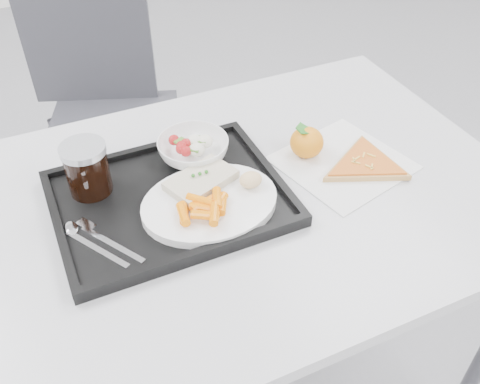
{
  "coord_description": "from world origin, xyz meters",
  "views": [
    {
      "loc": [
        -0.31,
        -0.45,
        1.47
      ],
      "look_at": [
        0.02,
        0.28,
        0.77
      ],
      "focal_mm": 40.0,
      "sensor_mm": 36.0,
      "label": 1
    }
  ],
  "objects_px": {
    "tray": "(170,200)",
    "dinner_plate": "(210,203)",
    "table": "(229,219)",
    "pizza_slice": "(365,164)",
    "chair": "(103,96)",
    "salad_bowl": "(193,149)",
    "cola_glass": "(87,168)",
    "tangerine": "(307,142)"
  },
  "relations": [
    {
      "from": "tray",
      "to": "dinner_plate",
      "type": "xyz_separation_m",
      "value": [
        0.06,
        -0.06,
        0.02
      ]
    },
    {
      "from": "table",
      "to": "pizza_slice",
      "type": "relative_size",
      "value": 5.05
    },
    {
      "from": "chair",
      "to": "salad_bowl",
      "type": "relative_size",
      "value": 6.11
    },
    {
      "from": "tray",
      "to": "cola_glass",
      "type": "height_order",
      "value": "cola_glass"
    },
    {
      "from": "tray",
      "to": "tangerine",
      "type": "xyz_separation_m",
      "value": [
        0.33,
        0.02,
        0.03
      ]
    },
    {
      "from": "tangerine",
      "to": "pizza_slice",
      "type": "xyz_separation_m",
      "value": [
        0.09,
        -0.09,
        -0.02
      ]
    },
    {
      "from": "salad_bowl",
      "to": "cola_glass",
      "type": "relative_size",
      "value": 1.41
    },
    {
      "from": "cola_glass",
      "to": "pizza_slice",
      "type": "height_order",
      "value": "cola_glass"
    },
    {
      "from": "salad_bowl",
      "to": "cola_glass",
      "type": "bearing_deg",
      "value": -177.07
    },
    {
      "from": "table",
      "to": "cola_glass",
      "type": "xyz_separation_m",
      "value": [
        -0.25,
        0.12,
        0.14
      ]
    },
    {
      "from": "tray",
      "to": "pizza_slice",
      "type": "distance_m",
      "value": 0.43
    },
    {
      "from": "cola_glass",
      "to": "tangerine",
      "type": "distance_m",
      "value": 0.47
    },
    {
      "from": "dinner_plate",
      "to": "salad_bowl",
      "type": "bearing_deg",
      "value": 80.45
    },
    {
      "from": "table",
      "to": "dinner_plate",
      "type": "relative_size",
      "value": 4.44
    },
    {
      "from": "salad_bowl",
      "to": "tangerine",
      "type": "bearing_deg",
      "value": -17.46
    },
    {
      "from": "tangerine",
      "to": "pizza_slice",
      "type": "height_order",
      "value": "tangerine"
    },
    {
      "from": "table",
      "to": "tray",
      "type": "bearing_deg",
      "value": 165.83
    },
    {
      "from": "dinner_plate",
      "to": "cola_glass",
      "type": "relative_size",
      "value": 2.5
    },
    {
      "from": "pizza_slice",
      "to": "tangerine",
      "type": "bearing_deg",
      "value": 135.72
    },
    {
      "from": "table",
      "to": "dinner_plate",
      "type": "height_order",
      "value": "dinner_plate"
    },
    {
      "from": "salad_bowl",
      "to": "pizza_slice",
      "type": "relative_size",
      "value": 0.64
    },
    {
      "from": "cola_glass",
      "to": "tangerine",
      "type": "relative_size",
      "value": 1.24
    },
    {
      "from": "table",
      "to": "tangerine",
      "type": "relative_size",
      "value": 13.78
    },
    {
      "from": "chair",
      "to": "pizza_slice",
      "type": "height_order",
      "value": "chair"
    },
    {
      "from": "cola_glass",
      "to": "pizza_slice",
      "type": "relative_size",
      "value": 0.45
    },
    {
      "from": "table",
      "to": "chair",
      "type": "bearing_deg",
      "value": 95.89
    },
    {
      "from": "tray",
      "to": "tangerine",
      "type": "relative_size",
      "value": 5.17
    },
    {
      "from": "salad_bowl",
      "to": "tangerine",
      "type": "xyz_separation_m",
      "value": [
        0.24,
        -0.07,
        -0.0
      ]
    },
    {
      "from": "tangerine",
      "to": "cola_glass",
      "type": "bearing_deg",
      "value": 172.23
    },
    {
      "from": "tangerine",
      "to": "salad_bowl",
      "type": "bearing_deg",
      "value": 162.54
    },
    {
      "from": "dinner_plate",
      "to": "tray",
      "type": "bearing_deg",
      "value": 137.15
    },
    {
      "from": "tangerine",
      "to": "table",
      "type": "bearing_deg",
      "value": -165.7
    },
    {
      "from": "salad_bowl",
      "to": "tangerine",
      "type": "distance_m",
      "value": 0.25
    },
    {
      "from": "tangerine",
      "to": "dinner_plate",
      "type": "bearing_deg",
      "value": -162.42
    },
    {
      "from": "table",
      "to": "tangerine",
      "type": "bearing_deg",
      "value": 14.3
    },
    {
      "from": "dinner_plate",
      "to": "salad_bowl",
      "type": "relative_size",
      "value": 1.78
    },
    {
      "from": "dinner_plate",
      "to": "pizza_slice",
      "type": "relative_size",
      "value": 1.14
    },
    {
      "from": "dinner_plate",
      "to": "salad_bowl",
      "type": "distance_m",
      "value": 0.16
    },
    {
      "from": "table",
      "to": "tangerine",
      "type": "distance_m",
      "value": 0.24
    },
    {
      "from": "dinner_plate",
      "to": "salad_bowl",
      "type": "height_order",
      "value": "salad_bowl"
    },
    {
      "from": "chair",
      "to": "tray",
      "type": "bearing_deg",
      "value": -91.85
    },
    {
      "from": "salad_bowl",
      "to": "dinner_plate",
      "type": "bearing_deg",
      "value": -99.55
    }
  ]
}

